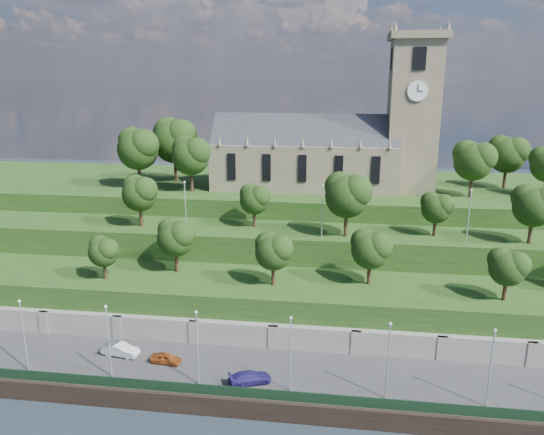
# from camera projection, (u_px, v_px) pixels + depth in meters

# --- Properties ---
(ground) EXTENTS (320.00, 320.00, 0.00)m
(ground) POSITION_uv_depth(u_px,v_px,m) (307.00, 423.00, 54.29)
(ground) COLOR #1C262D
(ground) RESTS_ON ground
(promenade) EXTENTS (160.00, 12.00, 2.00)m
(promenade) POSITION_uv_depth(u_px,v_px,m) (311.00, 382.00, 59.77)
(promenade) COLOR #2D2D30
(promenade) RESTS_ON ground
(quay_wall) EXTENTS (160.00, 0.50, 2.20)m
(quay_wall) POSITION_uv_depth(u_px,v_px,m) (307.00, 414.00, 53.96)
(quay_wall) COLOR black
(quay_wall) RESTS_ON ground
(fence) EXTENTS (160.00, 0.10, 1.20)m
(fence) POSITION_uv_depth(u_px,v_px,m) (308.00, 398.00, 54.18)
(fence) COLOR black
(fence) RESTS_ON promenade
(retaining_wall) EXTENTS (160.00, 2.10, 5.00)m
(retaining_wall) POSITION_uv_depth(u_px,v_px,m) (314.00, 344.00, 65.09)
(retaining_wall) COLOR slate
(retaining_wall) RESTS_ON ground
(embankment_lower) EXTENTS (160.00, 12.00, 8.00)m
(embankment_lower) POSITION_uv_depth(u_px,v_px,m) (317.00, 312.00, 70.46)
(embankment_lower) COLOR #1D3B13
(embankment_lower) RESTS_ON ground
(embankment_upper) EXTENTS (160.00, 10.00, 12.00)m
(embankment_upper) POSITION_uv_depth(u_px,v_px,m) (321.00, 269.00, 80.45)
(embankment_upper) COLOR #1D3B13
(embankment_upper) RESTS_ON ground
(hilltop) EXTENTS (160.00, 32.00, 15.00)m
(hilltop) POSITION_uv_depth(u_px,v_px,m) (327.00, 222.00, 100.14)
(hilltop) COLOR #1D3B13
(hilltop) RESTS_ON ground
(church) EXTENTS (38.60, 12.35, 27.60)m
(church) POSITION_uv_depth(u_px,v_px,m) (333.00, 146.00, 92.27)
(church) COLOR #6C5F4B
(church) RESTS_ON hilltop
(trees_lower) EXTENTS (66.98, 8.72, 7.58)m
(trees_lower) POSITION_uv_depth(u_px,v_px,m) (330.00, 249.00, 68.25)
(trees_lower) COLOR black
(trees_lower) RESTS_ON embankment_lower
(trees_upper) EXTENTS (62.26, 8.33, 9.27)m
(trees_upper) POSITION_uv_depth(u_px,v_px,m) (340.00, 197.00, 75.97)
(trees_upper) COLOR black
(trees_upper) RESTS_ON embankment_upper
(trees_hilltop) EXTENTS (76.03, 16.34, 11.97)m
(trees_hilltop) POSITION_uv_depth(u_px,v_px,m) (285.00, 149.00, 92.27)
(trees_hilltop) COLOR black
(trees_hilltop) RESTS_ON hilltop
(lamp_posts_promenade) EXTENTS (60.36, 0.36, 8.66)m
(lamp_posts_promenade) POSITION_uv_depth(u_px,v_px,m) (291.00, 349.00, 55.13)
(lamp_posts_promenade) COLOR #B2B2B7
(lamp_posts_promenade) RESTS_ON promenade
(lamp_posts_upper) EXTENTS (40.36, 0.36, 7.65)m
(lamp_posts_upper) POSITION_uv_depth(u_px,v_px,m) (322.00, 207.00, 74.86)
(lamp_posts_upper) COLOR #B2B2B7
(lamp_posts_upper) RESTS_ON embankment_upper
(car_left) EXTENTS (3.77, 1.82, 1.24)m
(car_left) POSITION_uv_depth(u_px,v_px,m) (166.00, 358.00, 61.66)
(car_left) COLOR #904118
(car_left) RESTS_ON promenade
(car_middle) EXTENTS (4.72, 2.18, 1.50)m
(car_middle) POSITION_uv_depth(u_px,v_px,m) (121.00, 350.00, 63.34)
(car_middle) COLOR #A6A6AA
(car_middle) RESTS_ON promenade
(car_right) EXTENTS (5.05, 3.55, 1.36)m
(car_right) POSITION_uv_depth(u_px,v_px,m) (250.00, 378.00, 57.63)
(car_right) COLOR navy
(car_right) RESTS_ON promenade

